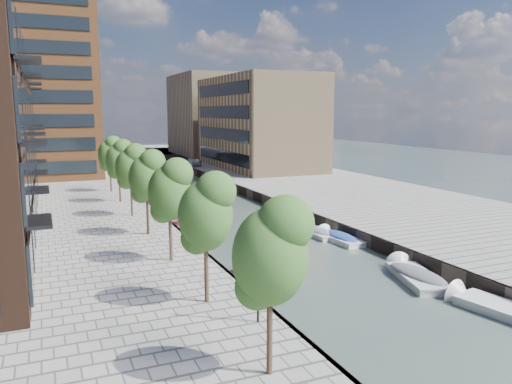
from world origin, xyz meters
TOP-DOWN VIEW (x-y plane):
  - water at (0.00, 40.00)m, footprint 300.00×300.00m
  - quay_right at (16.00, 40.00)m, footprint 20.00×140.00m
  - quay_wall_left at (-6.10, 40.00)m, footprint 0.25×140.00m
  - quay_wall_right at (6.10, 40.00)m, footprint 0.25×140.00m
  - far_closure at (0.00, 100.00)m, footprint 80.00×40.00m
  - tower at (-17.00, 65.00)m, footprint 18.00×18.00m
  - tan_block_near at (16.00, 62.00)m, footprint 12.00×25.00m
  - tan_block_far at (16.00, 88.00)m, footprint 12.00×20.00m
  - bridge at (0.00, 72.00)m, footprint 13.00×6.00m
  - tree_0 at (-8.50, 4.00)m, footprint 2.50×2.50m
  - tree_1 at (-8.50, 11.00)m, footprint 2.50×2.50m
  - tree_2 at (-8.50, 18.00)m, footprint 2.50×2.50m
  - tree_3 at (-8.50, 25.00)m, footprint 2.50×2.50m
  - tree_4 at (-8.50, 32.00)m, footprint 2.50×2.50m
  - tree_5 at (-8.50, 39.00)m, footprint 2.50×2.50m
  - tree_6 at (-8.50, 46.00)m, footprint 2.50×2.50m
  - lamp_0 at (-7.20, 8.00)m, footprint 0.24×0.24m
  - lamp_1 at (-7.20, 24.00)m, footprint 0.24×0.24m
  - lamp_2 at (-7.20, 40.00)m, footprint 0.24×0.24m
  - sloop_1 at (-5.30, 15.80)m, footprint 5.07×4.02m
  - sloop_2 at (-4.75, 30.09)m, footprint 5.19×4.59m
  - sloop_3 at (-5.40, 27.84)m, footprint 4.81×3.95m
  - sloop_4 at (-4.52, 43.18)m, footprint 4.52×3.41m
  - motorboat_1 at (4.46, 12.01)m, footprint 3.33×5.65m
  - motorboat_2 at (4.90, 6.67)m, footprint 2.91×5.68m
  - motorboat_3 at (5.19, 21.36)m, footprint 1.74×4.70m
  - motorboat_4 at (4.52, 23.75)m, footprint 1.68×4.57m
  - car at (7.50, 67.20)m, footprint 2.43×3.90m

SIDE VIEW (x-z plane):
  - water at x=0.00m, z-range 0.00..0.00m
  - sloop_1 at x=-5.30m, z-range -0.47..0.47m
  - sloop_2 at x=-4.75m, z-range -0.45..0.45m
  - sloop_3 at x=-5.40m, z-range -0.43..0.43m
  - sloop_4 at x=-4.52m, z-range -0.44..0.44m
  - motorboat_2 at x=4.90m, z-range -0.80..1.01m
  - motorboat_4 at x=4.52m, z-range -0.57..0.94m
  - motorboat_3 at x=5.19m, z-range -0.59..0.97m
  - motorboat_1 at x=4.46m, z-range -0.67..1.11m
  - quay_right at x=16.00m, z-range 0.00..1.00m
  - quay_wall_left at x=-6.10m, z-range 0.00..1.00m
  - quay_wall_right at x=6.10m, z-range 0.00..1.00m
  - far_closure at x=0.00m, z-range 0.00..1.00m
  - bridge at x=0.00m, z-range 0.74..2.04m
  - car at x=7.50m, z-range 1.00..2.24m
  - lamp_0 at x=-7.20m, z-range 1.45..5.57m
  - lamp_1 at x=-7.20m, z-range 1.45..5.57m
  - lamp_2 at x=-7.20m, z-range 1.45..5.57m
  - tree_0 at x=-8.50m, z-range 2.33..8.28m
  - tree_1 at x=-8.50m, z-range 2.33..8.28m
  - tree_2 at x=-8.50m, z-range 2.33..8.28m
  - tree_3 at x=-8.50m, z-range 2.33..8.28m
  - tree_4 at x=-8.50m, z-range 2.33..8.28m
  - tree_5 at x=-8.50m, z-range 2.33..8.28m
  - tree_6 at x=-8.50m, z-range 2.33..8.28m
  - tan_block_near at x=16.00m, z-range 1.00..15.00m
  - tan_block_far at x=16.00m, z-range 1.00..17.00m
  - tower at x=-17.00m, z-range 1.00..31.00m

